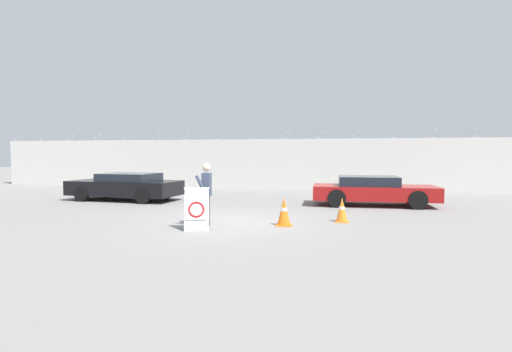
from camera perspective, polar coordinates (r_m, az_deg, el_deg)
The scene contains 8 objects.
ground_plane at distance 11.71m, azimuth -3.64°, elevation -6.60°, with size 90.00×90.00×0.00m, color gray.
perimeter_wall at distance 22.48m, azimuth 4.09°, elevation 1.73°, with size 36.00×0.30×3.26m.
barricade_sign at distance 10.65m, azimuth -8.46°, elevation -4.62°, with size 0.82×0.92×1.11m.
security_guard at distance 11.04m, azimuth -7.08°, elevation -2.17°, with size 0.37×0.66×1.73m.
traffic_cone_near at distance 11.12m, azimuth 4.00°, elevation -5.09°, with size 0.42×0.42×0.79m.
traffic_cone_mid at distance 11.94m, azimuth 12.17°, elevation -4.76°, with size 0.38×0.38×0.71m.
parked_car_front_coupe at distance 17.91m, azimuth -18.12°, elevation -1.38°, with size 4.80×2.25×1.16m.
parked_car_far_side at distance 15.97m, azimuth 16.34°, elevation -1.97°, with size 4.63×2.02×1.12m.
Camera 1 is at (3.14, -11.10, 2.00)m, focal length 28.00 mm.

